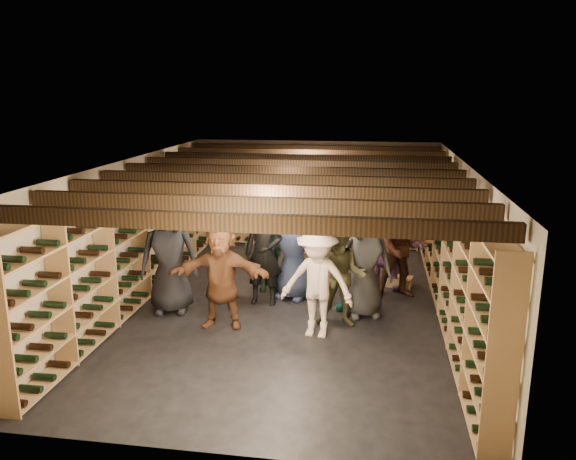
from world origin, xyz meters
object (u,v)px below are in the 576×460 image
(person_10, at_px, (269,248))
(person_8, at_px, (402,248))
(person_1, at_px, (264,253))
(person_12, at_px, (364,261))
(person_5, at_px, (221,275))
(crate_loose, at_px, (398,281))
(person_2, at_px, (341,276))
(crate_stack_right, at_px, (330,254))
(person_6, at_px, (293,247))
(person_0, at_px, (169,256))
(person_4, at_px, (335,259))
(person_9, at_px, (304,233))
(person_11, at_px, (386,243))
(person_3, at_px, (317,282))
(crate_stack_left, at_px, (307,268))

(person_10, bearing_deg, person_8, -7.50)
(person_1, distance_m, person_12, 1.69)
(person_5, distance_m, person_10, 1.78)
(crate_loose, bearing_deg, person_2, -116.14)
(crate_stack_right, xyz_separation_m, person_6, (-0.49, -1.90, 0.65))
(person_0, distance_m, person_4, 2.68)
(crate_stack_right, height_order, person_4, person_4)
(person_0, bearing_deg, person_8, 6.71)
(person_2, distance_m, person_12, 0.56)
(crate_stack_right, height_order, person_6, person_6)
(person_10, bearing_deg, person_12, -36.14)
(person_5, xyz_separation_m, person_9, (0.97, 2.25, 0.11))
(person_0, bearing_deg, person_10, 31.30)
(crate_stack_right, height_order, person_11, person_11)
(person_12, bearing_deg, person_0, 167.35)
(person_2, xyz_separation_m, person_8, (0.96, 1.37, 0.11))
(person_3, xyz_separation_m, person_10, (-1.06, 1.86, -0.06))
(crate_stack_left, xyz_separation_m, person_8, (1.71, -0.56, 0.64))
(crate_loose, height_order, person_12, person_12)
(crate_loose, height_order, person_6, person_6)
(crate_stack_left, distance_m, person_8, 1.91)
(person_0, xyz_separation_m, person_6, (1.87, 0.91, -0.04))
(person_0, distance_m, person_8, 3.92)
(person_0, relative_size, person_10, 1.22)
(crate_stack_left, bearing_deg, crate_stack_right, 71.00)
(person_1, bearing_deg, person_12, -7.38)
(crate_stack_left, relative_size, crate_loose, 1.16)
(crate_loose, bearing_deg, person_0, -154.11)
(person_6, relative_size, person_12, 1.00)
(crate_stack_right, height_order, person_2, person_2)
(crate_stack_right, distance_m, person_12, 2.69)
(person_0, bearing_deg, crate_loose, 14.18)
(person_9, bearing_deg, person_1, -116.13)
(crate_stack_right, relative_size, person_12, 0.28)
(person_8, height_order, person_11, person_8)
(crate_loose, bearing_deg, crate_stack_left, 180.00)
(person_5, height_order, person_10, person_5)
(crate_stack_right, bearing_deg, person_8, -49.14)
(crate_stack_right, bearing_deg, crate_stack_left, -109.00)
(person_6, bearing_deg, person_0, -133.23)
(crate_stack_left, distance_m, person_4, 1.47)
(person_10, relative_size, person_11, 0.93)
(crate_stack_right, relative_size, person_6, 0.28)
(person_4, bearing_deg, crate_stack_right, 111.64)
(person_4, bearing_deg, person_2, -63.62)
(person_0, relative_size, person_6, 1.04)
(person_0, xyz_separation_m, person_10, (1.38, 1.28, -0.17))
(crate_loose, xyz_separation_m, person_5, (-2.74, -2.25, 0.74))
(person_2, distance_m, person_4, 0.74)
(person_5, bearing_deg, crate_loose, 37.39)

